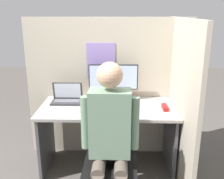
% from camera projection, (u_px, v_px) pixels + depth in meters
% --- Properties ---
extents(cubicle_panel_back, '(1.97, 0.05, 1.69)m').
position_uv_depth(cubicle_panel_back, '(109.00, 88.00, 3.19)').
color(cubicle_panel_back, '#B7AD99').
rests_on(cubicle_panel_back, ground).
extents(cubicle_panel_right, '(0.04, 1.36, 1.69)m').
position_uv_depth(cubicle_panel_right, '(180.00, 101.00, 2.73)').
color(cubicle_panel_right, '#B7AD99').
rests_on(cubicle_panel_right, ground).
extents(desk, '(1.47, 0.72, 0.75)m').
position_uv_depth(desk, '(108.00, 122.00, 2.90)').
color(desk, '#9E9993').
rests_on(desk, ground).
extents(paper_box, '(0.33, 0.21, 0.09)m').
position_uv_depth(paper_box, '(113.00, 96.00, 3.05)').
color(paper_box, red).
rests_on(paper_box, desk).
extents(monitor, '(0.56, 0.17, 0.33)m').
position_uv_depth(monitor, '(113.00, 78.00, 2.99)').
color(monitor, '#232328').
rests_on(monitor, paper_box).
extents(laptop, '(0.34, 0.21, 0.22)m').
position_uv_depth(laptop, '(67.00, 98.00, 2.98)').
color(laptop, '#2D2D33').
rests_on(laptop, desk).
extents(mouse, '(0.08, 0.05, 0.04)m').
position_uv_depth(mouse, '(84.00, 111.00, 2.68)').
color(mouse, gray).
rests_on(mouse, desk).
extents(stapler, '(0.05, 0.16, 0.04)m').
position_uv_depth(stapler, '(165.00, 107.00, 2.77)').
color(stapler, '#A31919').
rests_on(stapler, desk).
extents(carrot_toy, '(0.05, 0.16, 0.05)m').
position_uv_depth(carrot_toy, '(118.00, 112.00, 2.63)').
color(carrot_toy, orange).
rests_on(carrot_toy, desk).
extents(office_chair, '(0.52, 0.56, 0.98)m').
position_uv_depth(office_chair, '(110.00, 155.00, 2.35)').
color(office_chair, black).
rests_on(office_chair, ground).
extents(person, '(0.48, 0.39, 1.38)m').
position_uv_depth(person, '(110.00, 132.00, 2.12)').
color(person, brown).
rests_on(person, ground).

